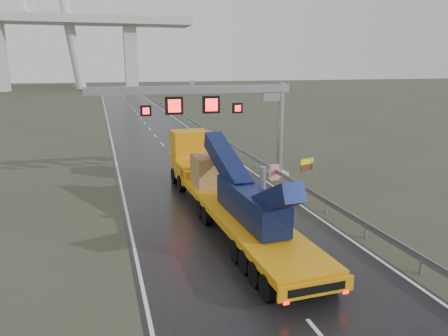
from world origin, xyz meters
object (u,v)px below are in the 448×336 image
object	(u,v)px
exit_sign_pair	(307,167)
heavy_haul_truck	(219,182)
sign_gantry	(220,106)
striped_barrier	(274,172)

from	to	relation	value
exit_sign_pair	heavy_haul_truck	bearing A→B (deg)	179.02
sign_gantry	striped_barrier	bearing A→B (deg)	-16.20
sign_gantry	heavy_haul_truck	world-z (taller)	sign_gantry
heavy_haul_truck	sign_gantry	bearing A→B (deg)	71.40
heavy_haul_truck	striped_barrier	size ratio (longest dim) A/B	16.92
exit_sign_pair	striped_barrier	world-z (taller)	exit_sign_pair
sign_gantry	striped_barrier	world-z (taller)	sign_gantry
sign_gantry	exit_sign_pair	distance (m)	7.70
heavy_haul_truck	exit_sign_pair	size ratio (longest dim) A/B	8.85
heavy_haul_truck	striped_barrier	distance (m)	8.27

